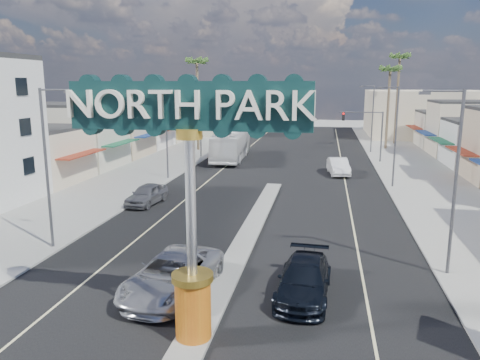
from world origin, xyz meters
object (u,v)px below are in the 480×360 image
at_px(traffic_signal_right, 366,126).
at_px(palm_left_far, 197,66).
at_px(gateway_sign, 190,182).
at_px(traffic_signal_left, 215,124).
at_px(palm_right_mid, 390,73).
at_px(palm_right_far, 400,62).
at_px(suv_left, 172,275).
at_px(streetlight_r_near, 453,174).
at_px(streetlight_l_far, 219,113).
at_px(streetlight_l_near, 49,161).
at_px(streetlight_l_mid, 168,128).
at_px(streetlight_r_far, 371,115).
at_px(suv_right, 304,280).
at_px(city_bus, 231,144).
at_px(streetlight_r_mid, 394,132).
at_px(car_parked_right, 338,166).
at_px(car_parked_left, 147,194).

xyz_separation_m(traffic_signal_right, palm_left_far, (-22.18, 6.01, 7.22)).
bearing_deg(gateway_sign, traffic_signal_left, 102.33).
relative_size(palm_right_mid, palm_right_far, 0.86).
distance_m(gateway_sign, suv_left, 6.53).
bearing_deg(streetlight_r_near, traffic_signal_right, 92.10).
height_order(traffic_signal_right, palm_right_mid, palm_right_mid).
xyz_separation_m(streetlight_l_far, palm_left_far, (-2.57, -2.00, 6.43)).
xyz_separation_m(streetlight_l_far, suv_left, (8.43, -46.39, -4.18)).
xyz_separation_m(streetlight_l_far, streetlight_r_near, (20.87, -42.00, 0.00)).
distance_m(streetlight_l_near, streetlight_l_mid, 20.00).
bearing_deg(streetlight_r_far, suv_right, -98.29).
xyz_separation_m(suv_right, city_bus, (-10.68, 36.81, 1.09)).
relative_size(palm_right_far, city_bus, 1.05).
xyz_separation_m(palm_right_far, suv_left, (-17.00, -56.39, -11.50)).
relative_size(streetlight_l_far, suv_right, 1.66).
xyz_separation_m(streetlight_l_mid, streetlight_l_far, (0.00, 22.00, 0.00)).
height_order(traffic_signal_right, streetlight_l_far, streetlight_l_far).
relative_size(suv_right, city_bus, 0.40).
height_order(streetlight_r_mid, palm_right_far, palm_right_far).
relative_size(suv_right, car_parked_right, 1.05).
xyz_separation_m(traffic_signal_left, streetlight_l_far, (-1.25, 8.01, 0.79)).
bearing_deg(gateway_sign, palm_right_mid, 76.47).
height_order(streetlight_r_mid, car_parked_left, streetlight_r_mid).
bearing_deg(streetlight_r_far, traffic_signal_right, -98.86).
bearing_deg(car_parked_right, traffic_signal_right, 61.55).
bearing_deg(streetlight_r_far, car_parked_right, -105.26).
distance_m(streetlight_l_mid, palm_left_far, 21.16).
distance_m(streetlight_l_near, streetlight_r_near, 20.87).
distance_m(suv_right, car_parked_left, 18.97).
distance_m(streetlight_r_far, city_bus, 19.70).
xyz_separation_m(streetlight_r_mid, car_parked_left, (-19.43, -9.60, -4.27)).
bearing_deg(gateway_sign, streetlight_l_far, 101.78).
relative_size(streetlight_r_mid, city_bus, 0.67).
height_order(traffic_signal_left, car_parked_right, traffic_signal_left).
height_order(streetlight_l_near, streetlight_l_mid, same).
distance_m(traffic_signal_right, streetlight_l_far, 21.20).
bearing_deg(palm_left_far, streetlight_l_mid, -82.69).
bearing_deg(palm_right_far, streetlight_l_mid, -128.48).
height_order(streetlight_r_far, suv_right, streetlight_r_far).
distance_m(suv_left, suv_right, 5.83).
distance_m(streetlight_l_near, suv_left, 10.38).
distance_m(palm_right_far, city_bus, 30.72).
height_order(palm_right_far, city_bus, palm_right_far).
bearing_deg(car_parked_right, traffic_signal_left, 142.90).
xyz_separation_m(traffic_signal_left, streetlight_l_mid, (-1.25, -13.99, 0.79)).
bearing_deg(streetlight_r_mid, palm_right_mid, 84.36).
relative_size(streetlight_l_mid, streetlight_r_mid, 1.00).
bearing_deg(streetlight_l_mid, streetlight_r_mid, 0.00).
bearing_deg(streetlight_r_mid, streetlight_l_mid, 180.00).
distance_m(palm_left_far, palm_right_far, 30.48).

